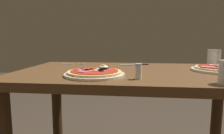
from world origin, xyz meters
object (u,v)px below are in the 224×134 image
at_px(pizza_foreground, 95,73).
at_px(fork, 72,64).
at_px(water_glass_far, 214,59).
at_px(salt_shaker, 138,72).
at_px(pizza_across_left, 218,69).
at_px(dining_table, 133,93).
at_px(knife, 136,65).

bearing_deg(pizza_foreground, fork, 121.26).
xyz_separation_m(pizza_foreground, water_glass_far, (0.68, 0.42, 0.03)).
height_order(pizza_foreground, salt_shaker, salt_shaker).
bearing_deg(pizza_across_left, water_glass_far, 75.79).
bearing_deg(dining_table, water_glass_far, 26.50).
distance_m(pizza_foreground, pizza_across_left, 0.66).
bearing_deg(fork, knife, 5.07).
bearing_deg(water_glass_far, dining_table, -153.50).
bearing_deg(pizza_across_left, dining_table, -175.23).
bearing_deg(pizza_across_left, pizza_foreground, -161.58).
bearing_deg(salt_shaker, pizza_foreground, 163.05).
bearing_deg(water_glass_far, salt_shaker, -134.83).
height_order(pizza_across_left, water_glass_far, water_glass_far).
distance_m(water_glass_far, salt_shaker, 0.68).
distance_m(dining_table, knife, 0.28).
distance_m(fork, knife, 0.42).
relative_size(water_glass_far, salt_shaker, 1.55).
xyz_separation_m(dining_table, water_glass_far, (0.50, 0.25, 0.17)).
xyz_separation_m(dining_table, pizza_foreground, (-0.18, -0.17, 0.14)).
bearing_deg(dining_table, pizza_foreground, -136.24).
relative_size(pizza_foreground, salt_shaker, 4.17).
bearing_deg(knife, pizza_foreground, -114.97).
xyz_separation_m(pizza_foreground, pizza_across_left, (0.62, 0.21, -0.00)).
xyz_separation_m(pizza_across_left, water_glass_far, (0.05, 0.21, 0.03)).
xyz_separation_m(pizza_across_left, salt_shaker, (-0.42, -0.27, 0.02)).
bearing_deg(knife, fork, -174.93).
height_order(dining_table, knife, knife).
height_order(dining_table, pizza_foreground, pizza_foreground).
xyz_separation_m(knife, salt_shaker, (0.01, -0.48, 0.03)).
height_order(water_glass_far, fork, water_glass_far).
height_order(fork, knife, knife).
relative_size(pizza_foreground, pizza_across_left, 1.03).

